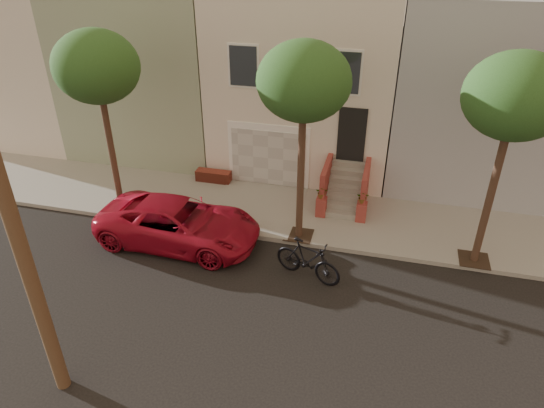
# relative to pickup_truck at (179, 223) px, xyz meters

# --- Properties ---
(ground) EXTENTS (90.00, 90.00, 0.00)m
(ground) POSITION_rel_pickup_truck_xyz_m (2.74, -2.77, -0.73)
(ground) COLOR black
(ground) RESTS_ON ground
(sidewalk) EXTENTS (40.00, 3.70, 0.15)m
(sidewalk) POSITION_rel_pickup_truck_xyz_m (2.74, 2.58, -0.66)
(sidewalk) COLOR #9C998D
(sidewalk) RESTS_ON ground
(house_row) EXTENTS (33.10, 11.70, 7.00)m
(house_row) POSITION_rel_pickup_truck_xyz_m (2.74, 8.42, 2.91)
(house_row) COLOR beige
(house_row) RESTS_ON sidewalk
(tree_left) EXTENTS (2.70, 2.57, 6.30)m
(tree_left) POSITION_rel_pickup_truck_xyz_m (-2.76, 1.13, 4.52)
(tree_left) COLOR #2D2116
(tree_left) RESTS_ON sidewalk
(tree_mid) EXTENTS (2.70, 2.57, 6.30)m
(tree_mid) POSITION_rel_pickup_truck_xyz_m (3.74, 1.13, 4.52)
(tree_mid) COLOR #2D2116
(tree_mid) RESTS_ON sidewalk
(tree_right) EXTENTS (2.70, 2.57, 6.30)m
(tree_right) POSITION_rel_pickup_truck_xyz_m (9.24, 1.13, 4.52)
(tree_right) COLOR #2D2116
(tree_right) RESTS_ON sidewalk
(pickup_truck) EXTENTS (5.35, 2.58, 1.47)m
(pickup_truck) POSITION_rel_pickup_truck_xyz_m (0.00, 0.00, 0.00)
(pickup_truck) COLOR #A71025
(pickup_truck) RESTS_ON ground
(motorcycle) EXTENTS (2.20, 1.26, 1.27)m
(motorcycle) POSITION_rel_pickup_truck_xyz_m (4.39, -0.80, -0.10)
(motorcycle) COLOR black
(motorcycle) RESTS_ON ground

